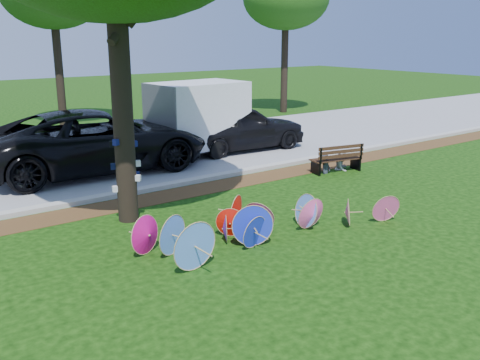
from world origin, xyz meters
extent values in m
plane|color=black|center=(0.00, 0.00, 0.00)|extent=(90.00, 90.00, 0.00)
cube|color=#472D16|center=(0.00, 4.50, 0.01)|extent=(90.00, 1.00, 0.01)
cube|color=#B7B5AD|center=(0.00, 5.20, 0.06)|extent=(90.00, 0.30, 0.12)
cube|color=gray|center=(0.00, 9.35, 0.01)|extent=(90.00, 8.00, 0.01)
cylinder|color=black|center=(-1.58, 3.39, 2.63)|extent=(0.44, 0.44, 5.27)
cone|color=#FF54A0|center=(1.30, 0.50, 0.36)|extent=(0.73, 0.28, 0.72)
cone|color=#1D32CA|center=(-0.31, 0.47, 0.33)|extent=(0.70, 0.35, 0.68)
cone|color=#D70E72|center=(-2.11, 1.38, 0.38)|extent=(0.76, 0.44, 0.77)
cone|color=#5E95F7|center=(-1.76, 1.13, 0.40)|extent=(0.79, 0.47, 0.80)
cone|color=#5E95F7|center=(-1.77, 0.29, 0.46)|extent=(0.94, 0.31, 0.93)
cone|color=#1D32CA|center=(-0.23, 0.60, 0.42)|extent=(0.82, 0.51, 0.84)
cone|color=#FF54A0|center=(2.95, -0.07, 0.33)|extent=(0.72, 0.48, 0.67)
cone|color=purple|center=(-0.10, 0.77, 0.31)|extent=(0.52, 0.63, 0.63)
cone|color=#C11106|center=(0.03, 1.42, 0.39)|extent=(0.73, 0.59, 0.78)
cone|color=purple|center=(-0.58, 1.04, 0.28)|extent=(0.38, 0.52, 0.56)
cone|color=#C11106|center=(-0.34, 1.18, 0.31)|extent=(0.53, 0.49, 0.62)
cone|color=#FF54A0|center=(2.11, 0.27, 0.30)|extent=(0.54, 0.51, 0.60)
cone|color=#FF54A0|center=(0.43, 1.19, 0.35)|extent=(0.64, 0.77, 0.68)
cone|color=#5E95F7|center=(1.37, 0.72, 0.37)|extent=(0.36, 0.77, 0.75)
imported|color=black|center=(-0.41, 8.04, 0.93)|extent=(6.86, 3.48, 1.86)
imported|color=black|center=(4.84, 8.01, 0.83)|extent=(5.01, 2.31, 1.66)
cube|color=white|center=(3.30, 8.23, 1.38)|extent=(3.25, 2.21, 2.77)
imported|color=#333A46|center=(4.99, 3.79, 0.56)|extent=(0.48, 0.40, 1.13)
imported|color=#B2B3BB|center=(5.69, 3.79, 0.57)|extent=(0.66, 0.59, 1.14)
cylinder|color=black|center=(1.44, 16.79, 2.50)|extent=(0.36, 0.36, 5.00)
cylinder|color=black|center=(12.43, 14.40, 2.50)|extent=(0.36, 0.36, 5.00)
camera|label=1|loc=(-6.23, -7.22, 4.02)|focal=40.00mm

